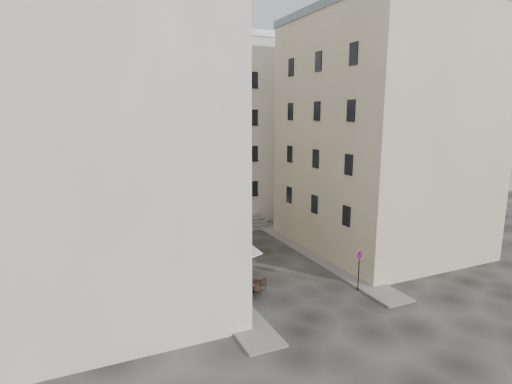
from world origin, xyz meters
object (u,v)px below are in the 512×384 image
bistro_table_b (256,285)px  pedestrian (228,256)px  bistro_table_a (249,292)px  no_parking_sign (359,262)px

bistro_table_b → pedestrian: bearing=92.5°
bistro_table_a → pedestrian: pedestrian is taller
no_parking_sign → bistro_table_b: no_parking_sign is taller
bistro_table_b → pedestrian: 4.44m
pedestrian → bistro_table_a: bearing=74.9°
pedestrian → no_parking_sign: bearing=122.4°
bistro_table_a → pedestrian: size_ratio=0.66×
no_parking_sign → bistro_table_a: (-6.58, 1.76, -1.43)m
no_parking_sign → bistro_table_a: 6.96m
no_parking_sign → bistro_table_a: size_ratio=2.15×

